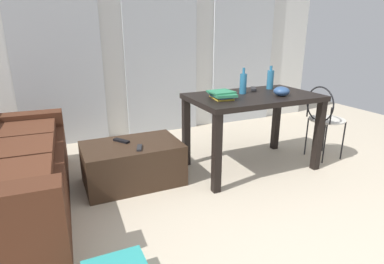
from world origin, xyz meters
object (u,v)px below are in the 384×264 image
craft_table (253,106)px  bowl (281,91)px  tv_remote_on_table (253,89)px  tv_remote_primary (121,141)px  coffee_table (133,163)px  bottle_far (270,79)px  book_stack (222,95)px  wire_chair (323,114)px  couch (3,176)px  bottle_near (243,83)px  tv_remote_secondary (139,148)px

craft_table → bowl: (0.22, -0.16, 0.16)m
tv_remote_on_table → tv_remote_primary: size_ratio=0.97×
coffee_table → tv_remote_primary: 0.24m
bottle_far → tv_remote_primary: bearing=177.9°
book_stack → tv_remote_primary: size_ratio=1.84×
wire_chair → tv_remote_primary: (-2.16, 0.38, -0.11)m
couch → tv_remote_primary: size_ratio=11.60×
wire_chair → book_stack: size_ratio=2.64×
couch → bowl: 2.57m
coffee_table → wire_chair: size_ratio=1.08×
bowl → tv_remote_on_table: (-0.06, 0.38, -0.03)m
coffee_table → bottle_far: 1.73m
bottle_near → tv_remote_on_table: 0.27m
bottle_far → wire_chair: bearing=-32.4°
tv_remote_primary → craft_table: bearing=-44.8°
coffee_table → craft_table: craft_table is taller
couch → wire_chair: (3.14, -0.22, 0.21)m
bottle_near → craft_table: bearing=-55.6°
couch → bottle_near: bottle_near is taller
bottle_near → tv_remote_on_table: bottle_near is taller
craft_table → tv_remote_on_table: 0.30m
wire_chair → craft_table: bearing=171.9°
couch → craft_table: 2.31m
bottle_near → tv_remote_on_table: size_ratio=1.57×
bowl → book_stack: 0.61m
tv_remote_secondary → couch: bearing=-165.4°
bottle_near → tv_remote_secondary: bottle_near is taller
craft_table → bottle_near: size_ratio=4.95×
bowl → book_stack: bowl is taller
wire_chair → tv_remote_secondary: bearing=176.3°
tv_remote_primary → coffee_table: bearing=-86.6°
craft_table → tv_remote_secondary: bearing=179.5°
craft_table → bottle_near: bottle_near is taller
coffee_table → tv_remote_on_table: tv_remote_on_table is taller
bowl → tv_remote_on_table: size_ratio=0.95×
wire_chair → bottle_far: size_ratio=3.32×
wire_chair → tv_remote_primary: wire_chair is taller
craft_table → tv_remote_on_table: bearing=55.5°
tv_remote_primary → bottle_near: bearing=-41.0°
couch → wire_chair: bearing=-3.9°
craft_table → bowl: 0.31m
bottle_far → tv_remote_primary: 1.72m
bottle_far → bottle_near: bearing=-166.1°
bottle_far → book_stack: bearing=-162.8°
couch → tv_remote_primary: 1.00m
tv_remote_on_table → bottle_near: bearing=-117.1°
book_stack → tv_remote_secondary: bearing=177.4°
couch → bottle_far: bearing=2.3°
couch → bowl: (2.50, -0.25, 0.53)m
coffee_table → bottle_far: (1.58, 0.04, 0.69)m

